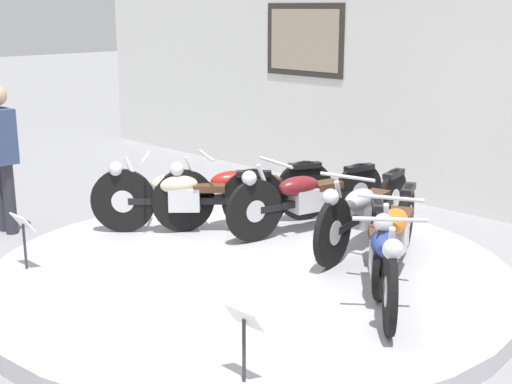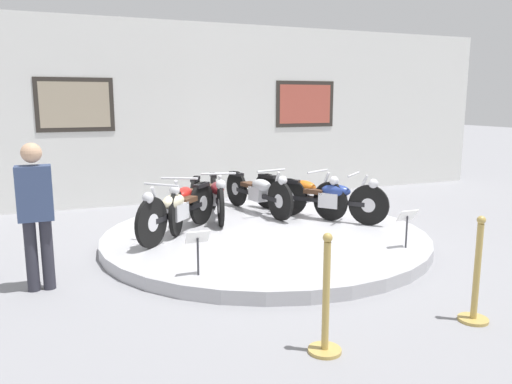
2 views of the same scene
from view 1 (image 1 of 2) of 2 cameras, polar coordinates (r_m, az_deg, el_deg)
The scene contains 12 objects.
ground_plane at distance 6.50m, azimuth -0.50°, elevation -7.41°, with size 60.00×60.00×0.00m, color gray.
display_platform at distance 6.47m, azimuth -0.50°, elevation -6.75°, with size 4.70×4.70×0.16m, color #ADADB2.
back_wall at distance 8.90m, azimuth 16.23°, elevation 9.98°, with size 14.00×0.22×3.61m.
motorcycle_cream at distance 7.37m, azimuth -5.74°, elevation -0.22°, with size 1.45×1.48×0.81m.
motorcycle_red at distance 7.54m, azimuth -1.15°, elevation 0.16°, with size 0.95×1.82×0.81m.
motorcycle_maroon at distance 7.38m, azimuth 4.01°, elevation -0.27°, with size 0.59×1.95×0.79m.
motorcycle_silver at distance 6.94m, azimuth 8.59°, elevation -1.36°, with size 0.58×1.96×0.80m.
motorcycle_orange at distance 6.34m, azimuth 11.10°, elevation -3.06°, with size 0.89×1.81×0.79m.
motorcycle_blue at distance 5.76m, azimuth 10.14°, elevation -4.84°, with size 1.31×1.56×0.79m.
info_placard_front_left at distance 6.63m, azimuth -18.11°, elevation -2.88°, with size 0.26×0.11×0.51m.
info_placard_front_centre at distance 4.45m, azimuth -0.98°, elevation -10.78°, with size 0.26×0.11×0.51m.
visitor_standing at distance 8.21m, azimuth -19.67°, elevation 3.09°, with size 0.36×0.22×1.63m.
Camera 1 is at (4.30, -4.22, 2.44)m, focal length 50.00 mm.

